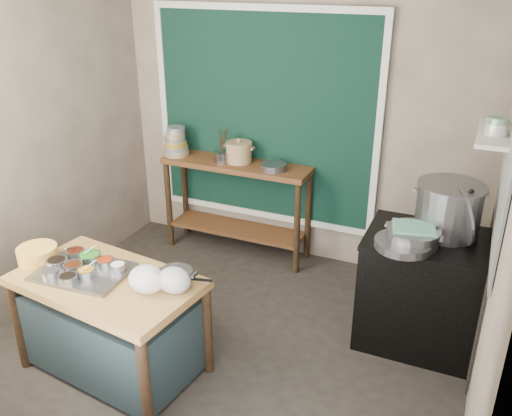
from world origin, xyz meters
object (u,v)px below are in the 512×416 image
at_px(stove_block, 424,292).
at_px(ceramic_crock, 239,153).
at_px(yellow_basin, 38,254).
at_px(back_counter, 237,208).
at_px(prep_table, 112,325).
at_px(stock_pot, 448,209).
at_px(condiment_tray, 83,272).
at_px(saucepan, 176,279).
at_px(steamer, 413,237).
at_px(utensil_cup, 223,157).

distance_m(stove_block, ceramic_crock, 2.12).
distance_m(yellow_basin, ceramic_crock, 2.08).
height_order(back_counter, stove_block, back_counter).
height_order(prep_table, ceramic_crock, ceramic_crock).
bearing_deg(stock_pot, condiment_tray, -148.55).
bearing_deg(ceramic_crock, stock_pot, -18.04).
height_order(prep_table, saucepan, saucepan).
bearing_deg(prep_table, yellow_basin, -173.37).
bearing_deg(stove_block, back_counter, 158.98).
bearing_deg(saucepan, steamer, 22.64).
xyz_separation_m(saucepan, ceramic_crock, (-0.43, 1.87, 0.23)).
bearing_deg(condiment_tray, saucepan, 9.35).
relative_size(yellow_basin, steamer, 0.73).
bearing_deg(steamer, yellow_basin, -156.49).
height_order(back_counter, stock_pot, stock_pot).
relative_size(condiment_tray, steamer, 1.60).
bearing_deg(yellow_basin, utensil_cup, 75.12).
height_order(condiment_tray, ceramic_crock, ceramic_crock).
bearing_deg(yellow_basin, prep_table, -0.76).
bearing_deg(yellow_basin, stock_pot, 27.03).
distance_m(back_counter, stock_pot, 2.15).
xyz_separation_m(yellow_basin, steamer, (2.41, 1.05, 0.14)).
height_order(saucepan, stock_pot, stock_pot).
height_order(prep_table, back_counter, back_counter).
xyz_separation_m(stove_block, condiment_tray, (-2.12, -1.22, 0.34)).
relative_size(back_counter, utensil_cup, 8.70).
bearing_deg(yellow_basin, back_counter, 72.01).
bearing_deg(prep_table, back_counter, 96.22).
relative_size(prep_table, condiment_tray, 2.07).
xyz_separation_m(prep_table, steamer, (1.82, 1.06, 0.57)).
bearing_deg(utensil_cup, back_counter, 16.15).
distance_m(saucepan, stock_pot, 1.97).
xyz_separation_m(condiment_tray, steamer, (2.00, 1.06, 0.18)).
relative_size(utensil_cup, steamer, 0.44).
height_order(utensil_cup, stock_pot, stock_pot).
bearing_deg(utensil_cup, stock_pot, -15.36).
relative_size(stove_block, steamer, 2.39).
height_order(yellow_basin, saucepan, saucepan).
distance_m(stock_pot, steamer, 0.36).
distance_m(condiment_tray, steamer, 2.27).
bearing_deg(utensil_cup, condiment_tray, -92.95).
height_order(utensil_cup, steamer, utensil_cup).
xyz_separation_m(prep_table, yellow_basin, (-0.59, 0.01, 0.43)).
distance_m(prep_table, stock_pot, 2.51).
bearing_deg(steamer, stove_block, 52.92).
xyz_separation_m(back_counter, stock_pot, (1.97, -0.61, 0.60)).
bearing_deg(back_counter, prep_table, -91.17).
xyz_separation_m(prep_table, stove_block, (1.94, 1.21, 0.05)).
bearing_deg(back_counter, stove_block, -21.02).
relative_size(utensil_cup, stock_pot, 0.34).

